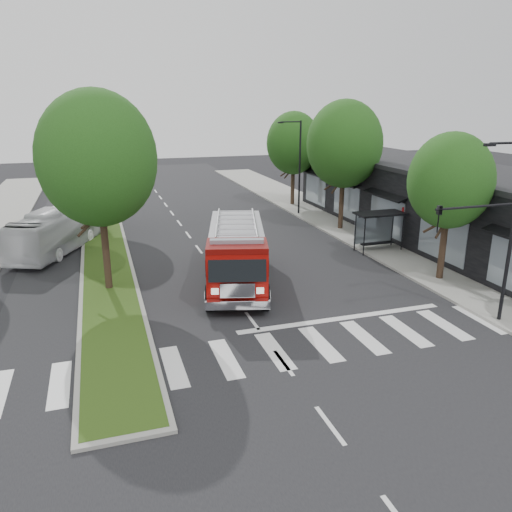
{
  "coord_description": "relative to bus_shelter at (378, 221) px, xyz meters",
  "views": [
    {
      "loc": [
        -6.12,
        -19.72,
        9.45
      ],
      "look_at": [
        1.42,
        3.86,
        1.8
      ],
      "focal_mm": 35.0,
      "sensor_mm": 36.0,
      "label": 1
    }
  ],
  "objects": [
    {
      "name": "streetlight_right_near",
      "position": [
        -1.59,
        -11.65,
        2.63
      ],
      "size": [
        4.08,
        0.22,
        8.0
      ],
      "color": "black",
      "rests_on": "ground"
    },
    {
      "name": "tree_right_far",
      "position": [
        0.3,
        15.85,
        3.8
      ],
      "size": [
        5.0,
        5.0,
        8.73
      ],
      "color": "black",
      "rests_on": "ground"
    },
    {
      "name": "city_bus",
      "position": [
        -19.92,
        6.74,
        -0.62
      ],
      "size": [
        6.24,
        10.32,
        2.84
      ],
      "primitive_type": "imported",
      "rotation": [
        0.0,
        0.0,
        -0.41
      ],
      "color": "silver",
      "rests_on": "ground"
    },
    {
      "name": "median",
      "position": [
        -17.2,
        9.85,
        -1.96
      ],
      "size": [
        3.0,
        50.0,
        0.15
      ],
      "color": "gray",
      "rests_on": "ground"
    },
    {
      "name": "tree_right_mid",
      "position": [
        0.3,
        5.85,
        4.45
      ],
      "size": [
        5.6,
        5.6,
        9.72
      ],
      "color": "black",
      "rests_on": "ground"
    },
    {
      "name": "tree_median_far",
      "position": [
        -17.2,
        11.85,
        4.45
      ],
      "size": [
        5.6,
        5.6,
        9.72
      ],
      "color": "black",
      "rests_on": "ground"
    },
    {
      "name": "tree_median_near",
      "position": [
        -17.2,
        -2.15,
        4.77
      ],
      "size": [
        5.8,
        5.8,
        10.16
      ],
      "color": "black",
      "rests_on": "ground"
    },
    {
      "name": "storefront_row",
      "position": [
        5.8,
        1.85,
        0.46
      ],
      "size": [
        8.0,
        30.0,
        5.0
      ],
      "primitive_type": "cube",
      "color": "black",
      "rests_on": "ground"
    },
    {
      "name": "sidewalk_right",
      "position": [
        1.3,
        1.85,
        -1.96
      ],
      "size": [
        5.0,
        80.0,
        0.15
      ],
      "primitive_type": "cube",
      "color": "gray",
      "rests_on": "ground"
    },
    {
      "name": "tree_right_near",
      "position": [
        0.3,
        -6.15,
        3.47
      ],
      "size": [
        4.4,
        4.4,
        8.05
      ],
      "color": "black",
      "rests_on": "ground"
    },
    {
      "name": "ground",
      "position": [
        -11.2,
        -8.15,
        -2.04
      ],
      "size": [
        140.0,
        140.0,
        0.0
      ],
      "primitive_type": "plane",
      "color": "black",
      "rests_on": "ground"
    },
    {
      "name": "streetlight_right_far",
      "position": [
        -0.85,
        11.85,
        2.44
      ],
      "size": [
        2.11,
        0.2,
        8.0
      ],
      "color": "black",
      "rests_on": "ground"
    },
    {
      "name": "fire_engine",
      "position": [
        -10.49,
        -3.08,
        -0.41
      ],
      "size": [
        5.35,
        10.2,
        3.39
      ],
      "rotation": [
        0.0,
        0.0,
        -0.26
      ],
      "color": "#610705",
      "rests_on": "ground"
    },
    {
      "name": "bus_shelter",
      "position": [
        0.0,
        0.0,
        0.0
      ],
      "size": [
        3.2,
        1.6,
        2.61
      ],
      "color": "black",
      "rests_on": "ground"
    }
  ]
}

